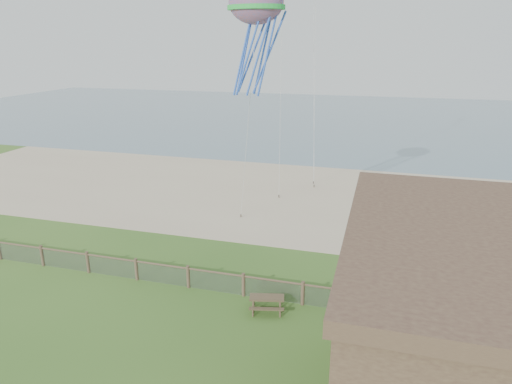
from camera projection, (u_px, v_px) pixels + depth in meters
ground at (197, 375)px, 17.51m from camera, size 160.00×160.00×0.00m
sand_beach at (301, 197)px, 37.62m from camera, size 72.00×20.00×0.02m
ocean at (348, 117)px, 77.85m from camera, size 160.00×68.00×0.02m
chainlink_fence at (244, 286)px, 22.83m from camera, size 36.20×0.20×1.25m
picnic_table at (267, 304)px, 21.60m from camera, size 1.86×1.57×0.69m
octopus_kite at (256, 35)px, 26.16m from camera, size 4.00×3.43×6.93m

